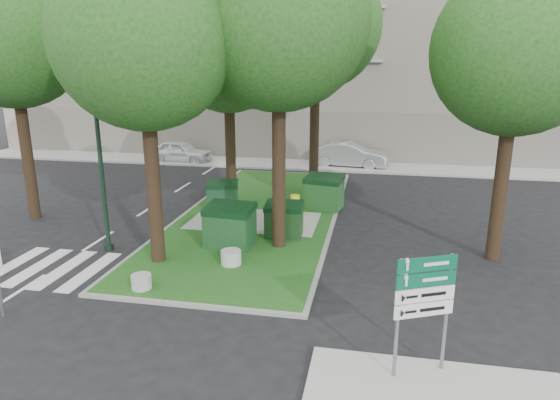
% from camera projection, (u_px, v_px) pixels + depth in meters
% --- Properties ---
extents(ground, '(120.00, 120.00, 0.00)m').
position_uv_depth(ground, '(172.00, 304.00, 13.24)').
color(ground, black).
rests_on(ground, ground).
extents(median_island, '(6.00, 16.00, 0.12)m').
position_uv_depth(median_island, '(260.00, 215.00, 20.69)').
color(median_island, '#164A15').
rests_on(median_island, ground).
extents(median_kerb, '(6.30, 16.30, 0.10)m').
position_uv_depth(median_kerb, '(260.00, 215.00, 20.69)').
color(median_kerb, gray).
rests_on(median_kerb, ground).
extents(building_sidewalk, '(42.00, 3.00, 0.12)m').
position_uv_depth(building_sidewalk, '(291.00, 164.00, 30.70)').
color(building_sidewalk, '#999993').
rests_on(building_sidewalk, ground).
extents(zebra_crossing, '(5.00, 3.00, 0.01)m').
position_uv_depth(zebra_crossing, '(77.00, 270.00, 15.35)').
color(zebra_crossing, silver).
rests_on(zebra_crossing, ground).
extents(apartment_building, '(41.00, 12.00, 16.00)m').
position_uv_depth(apartment_building, '(310.00, 35.00, 35.64)').
color(apartment_building, tan).
rests_on(apartment_building, ground).
extents(tree_median_near_left, '(5.20, 5.20, 10.53)m').
position_uv_depth(tree_median_near_left, '(146.00, 20.00, 13.94)').
color(tree_median_near_left, black).
rests_on(tree_median_near_left, ground).
extents(tree_median_near_right, '(5.60, 5.60, 11.46)m').
position_uv_depth(tree_median_near_right, '(282.00, 0.00, 15.00)').
color(tree_median_near_right, black).
rests_on(tree_median_near_right, ground).
extents(tree_median_mid, '(4.80, 4.80, 9.99)m').
position_uv_depth(tree_median_mid, '(230.00, 41.00, 20.08)').
color(tree_median_mid, black).
rests_on(tree_median_mid, ground).
extents(tree_median_far, '(5.80, 5.80, 11.93)m').
position_uv_depth(tree_median_far, '(319.00, 11.00, 21.96)').
color(tree_median_far, black).
rests_on(tree_median_far, ground).
extents(tree_street_left, '(5.40, 5.40, 11.00)m').
position_uv_depth(tree_street_left, '(12.00, 21.00, 18.46)').
color(tree_street_left, black).
rests_on(tree_street_left, ground).
extents(tree_street_right, '(5.00, 5.00, 10.06)m').
position_uv_depth(tree_street_right, '(522.00, 34.00, 14.44)').
color(tree_street_right, black).
rests_on(tree_street_right, ground).
extents(dumpster_a, '(1.49, 1.19, 1.23)m').
position_uv_depth(dumpster_a, '(223.00, 195.00, 21.21)').
color(dumpster_a, '#0D3218').
rests_on(dumpster_a, median_island).
extents(dumpster_b, '(1.72, 1.28, 1.50)m').
position_uv_depth(dumpster_b, '(230.00, 226.00, 16.84)').
color(dumpster_b, '#113B17').
rests_on(dumpster_b, median_island).
extents(dumpster_c, '(1.39, 1.00, 1.26)m').
position_uv_depth(dumpster_c, '(284.00, 220.00, 17.90)').
color(dumpster_c, black).
rests_on(dumpster_c, median_island).
extents(dumpster_d, '(1.76, 1.40, 1.46)m').
position_uv_depth(dumpster_d, '(324.00, 192.00, 21.21)').
color(dumpster_d, '#154619').
rests_on(dumpster_d, median_island).
extents(bollard_left, '(0.56, 0.56, 0.40)m').
position_uv_depth(bollard_left, '(141.00, 282.00, 13.83)').
color(bollard_left, '#A3A49F').
rests_on(bollard_left, median_island).
extents(bollard_right, '(0.63, 0.63, 0.45)m').
position_uv_depth(bollard_right, '(231.00, 257.00, 15.46)').
color(bollard_right, '#AAA9A4').
rests_on(bollard_right, median_island).
extents(bollard_mid, '(0.51, 0.51, 0.36)m').
position_uv_depth(bollard_mid, '(239.00, 233.00, 17.80)').
color(bollard_mid, '#989994').
rests_on(bollard_mid, median_island).
extents(litter_bin, '(0.39, 0.39, 0.69)m').
position_uv_depth(litter_bin, '(295.00, 203.00, 20.94)').
color(litter_bin, yellow).
rests_on(litter_bin, median_island).
extents(street_lamp, '(0.45, 0.45, 5.66)m').
position_uv_depth(street_lamp, '(99.00, 146.00, 16.06)').
color(street_lamp, black).
rests_on(street_lamp, ground).
extents(directional_sign, '(1.16, 0.56, 2.52)m').
position_uv_depth(directional_sign, '(424.00, 297.00, 9.72)').
color(directional_sign, slate).
rests_on(directional_sign, sidewalk_corner).
extents(car_white, '(4.18, 1.91, 1.39)m').
position_uv_depth(car_white, '(180.00, 151.00, 31.51)').
color(car_white, white).
rests_on(car_white, ground).
extents(car_silver, '(4.71, 2.05, 1.51)m').
position_uv_depth(car_silver, '(349.00, 155.00, 29.99)').
color(car_silver, '#9C9EA4').
rests_on(car_silver, ground).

